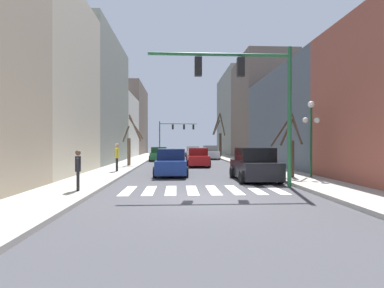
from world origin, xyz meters
The scene contains 20 objects.
ground_plane centered at (0.00, 0.00, 0.00)m, with size 240.00×240.00×0.00m, color #424247.
sidewalk_left centered at (-5.55, 0.00, 0.07)m, with size 2.60×90.00×0.15m.
sidewalk_right centered at (5.55, 0.00, 0.07)m, with size 2.60×90.00×0.15m.
building_row_left centered at (-9.86, 22.15, 5.48)m, with size 6.00×55.17×12.16m.
building_row_right centered at (9.86, 24.54, 5.64)m, with size 6.00×54.02×13.77m.
crosswalk_stripes centered at (0.00, 1.83, 0.00)m, with size 6.75×2.60×0.01m.
traffic_signal_near centered at (2.18, 2.47, 4.60)m, with size 6.47×0.28×6.36m.
traffic_signal_far centered at (-1.55, 40.31, 4.24)m, with size 6.48×0.28×5.72m.
street_lamp_right_corner centered at (6.17, 5.01, 3.08)m, with size 0.95×0.36×4.13m.
car_parked_left_mid centered at (-1.45, 8.07, 0.77)m, with size 2.04×4.86×1.64m.
car_driving_toward_lane centered at (3.10, 26.42, 0.80)m, with size 2.05×4.28×1.71m.
car_at_intersection centered at (1.19, 32.03, 0.72)m, with size 2.10×4.41×1.53m.
car_parked_left_far centered at (3.06, 4.97, 0.81)m, with size 2.15×4.12×1.75m.
car_driving_away_lane centered at (-3.10, 23.34, 0.73)m, with size 2.07×4.25×1.56m.
car_parked_right_mid centered at (0.70, 15.11, 0.74)m, with size 1.99×4.51×1.58m.
pedestrian_waiting_at_curb centered at (-5.04, 9.09, 1.23)m, with size 0.28×0.79×1.83m.
pedestrian_on_right_sidewalk centered at (-4.95, 1.02, 1.08)m, with size 0.30×0.67×1.58m.
street_tree_left_mid centered at (5.16, 5.31, 1.72)m, with size 1.70×2.19×3.47m.
street_tree_left_far centered at (4.99, 31.41, 2.89)m, with size 1.69×2.87×6.17m.
street_tree_right_near centered at (-4.94, 14.32, 2.05)m, with size 1.57×1.65×4.25m.
Camera 1 is at (-1.11, -10.83, 2.00)m, focal length 28.00 mm.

